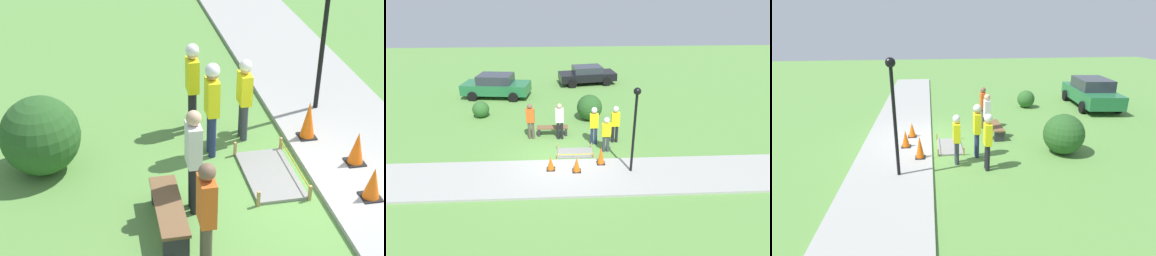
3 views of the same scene
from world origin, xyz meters
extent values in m
plane|color=#5B8E42|center=(0.00, 0.00, 0.00)|extent=(60.00, 60.00, 0.00)
cube|color=#9E9E99|center=(0.00, -1.30, 0.05)|extent=(28.00, 2.60, 0.10)
cube|color=gray|center=(0.70, 0.67, 0.03)|extent=(1.59, 0.91, 0.06)
cube|color=tan|center=(-0.10, 0.22, 0.15)|extent=(0.05, 0.05, 0.29)
cube|color=tan|center=(1.50, 0.22, 0.15)|extent=(0.05, 0.05, 0.29)
cube|color=tan|center=(-0.10, 1.13, 0.15)|extent=(0.05, 0.05, 0.29)
cube|color=tan|center=(1.50, 1.13, 0.15)|extent=(0.05, 0.05, 0.29)
cube|color=yellow|center=(0.70, 0.22, 0.22)|extent=(1.59, 0.00, 0.04)
cube|color=black|center=(-0.35, -0.77, 0.11)|extent=(0.34, 0.34, 0.02)
cone|color=orange|center=(-0.35, -0.77, 0.41)|extent=(0.29, 0.29, 0.57)
cube|color=black|center=(0.70, -0.95, 0.11)|extent=(0.34, 0.34, 0.02)
cone|color=orange|center=(0.70, -0.95, 0.43)|extent=(0.29, 0.29, 0.62)
cube|color=black|center=(1.75, -0.40, 0.11)|extent=(0.34, 0.34, 0.02)
cone|color=orange|center=(1.75, -0.40, 0.50)|extent=(0.29, 0.29, 0.75)
cube|color=#2D2D33|center=(-1.06, 2.68, 0.20)|extent=(0.12, 0.40, 0.40)
cube|color=#2D2D33|center=(0.32, 2.68, 0.20)|extent=(0.12, 0.40, 0.40)
cube|color=brown|center=(-0.37, 2.68, 0.43)|extent=(1.57, 0.44, 0.06)
cylinder|color=#383D47|center=(2.03, 0.82, 0.39)|extent=(0.14, 0.14, 0.79)
cylinder|color=#383D47|center=(2.21, 0.82, 0.39)|extent=(0.14, 0.14, 0.79)
cube|color=yellow|center=(2.12, 0.82, 1.10)|extent=(0.40, 0.22, 0.62)
sphere|color=tan|center=(2.12, 0.82, 1.52)|extent=(0.21, 0.21, 0.21)
sphere|color=white|center=(2.12, 0.82, 1.58)|extent=(0.25, 0.25, 0.25)
cylinder|color=black|center=(2.58, 1.74, 0.43)|extent=(0.14, 0.14, 0.86)
cylinder|color=black|center=(2.76, 1.74, 0.43)|extent=(0.14, 0.14, 0.86)
cube|color=yellow|center=(2.67, 1.74, 1.21)|extent=(0.40, 0.22, 0.68)
sphere|color=tan|center=(2.67, 1.74, 1.66)|extent=(0.23, 0.23, 0.23)
sphere|color=white|center=(2.67, 1.74, 1.73)|extent=(0.27, 0.27, 0.27)
cylinder|color=navy|center=(1.55, 1.56, 0.44)|extent=(0.14, 0.14, 0.88)
cylinder|color=navy|center=(1.73, 1.56, 0.44)|extent=(0.14, 0.14, 0.88)
cube|color=yellow|center=(1.64, 1.56, 1.23)|extent=(0.40, 0.22, 0.70)
sphere|color=#A37A5B|center=(1.64, 1.56, 1.69)|extent=(0.24, 0.24, 0.24)
sphere|color=white|center=(1.64, 1.56, 1.76)|extent=(0.27, 0.27, 0.27)
cylinder|color=brown|center=(-1.50, 2.30, 0.45)|extent=(0.14, 0.14, 0.90)
cylinder|color=brown|center=(-1.32, 2.30, 0.45)|extent=(0.14, 0.14, 0.90)
cube|color=#E55B1E|center=(-1.41, 2.30, 1.25)|extent=(0.40, 0.22, 0.71)
sphere|color=brown|center=(-1.41, 2.30, 1.73)|extent=(0.24, 0.24, 0.24)
cylinder|color=black|center=(-0.07, 2.22, 0.45)|extent=(0.14, 0.14, 0.91)
cylinder|color=black|center=(0.11, 2.22, 0.45)|extent=(0.14, 0.14, 0.91)
cube|color=silver|center=(0.02, 2.22, 1.27)|extent=(0.40, 0.22, 0.72)
sphere|color=tan|center=(0.02, 2.22, 1.75)|extent=(0.25, 0.25, 0.25)
cylinder|color=black|center=(2.90, -1.02, 1.73)|extent=(0.10, 0.10, 3.26)
sphere|color=black|center=(2.90, -1.02, 3.45)|extent=(0.28, 0.28, 0.28)
cube|color=#236B3D|center=(-4.40, 9.03, 0.67)|extent=(4.68, 2.36, 0.69)
cube|color=#2D333D|center=(-4.40, 9.03, 1.31)|extent=(2.42, 1.89, 0.59)
cylinder|color=black|center=(-2.91, 9.80, 0.32)|extent=(0.66, 0.31, 0.64)
cylinder|color=black|center=(-3.12, 7.94, 0.32)|extent=(0.66, 0.31, 0.64)
cylinder|color=black|center=(-5.68, 10.11, 0.32)|extent=(0.66, 0.31, 0.64)
cylinder|color=black|center=(-5.90, 8.26, 0.32)|extent=(0.66, 0.31, 0.64)
sphere|color=#285623|center=(1.69, 4.69, 0.72)|extent=(1.45, 1.45, 1.45)
sphere|color=#2D6028|center=(-4.61, 5.33, 0.48)|extent=(0.96, 0.96, 0.96)
camera|label=1|loc=(-7.65, 3.68, 6.14)|focal=55.00mm
camera|label=2|loc=(0.25, -11.24, 6.71)|focal=28.00mm
camera|label=3|loc=(11.21, 0.00, 4.42)|focal=28.00mm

